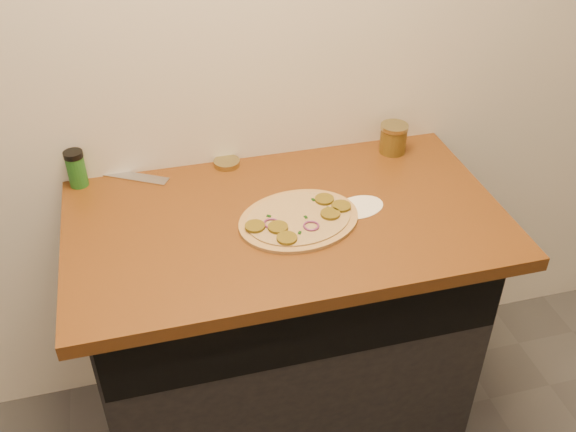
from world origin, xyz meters
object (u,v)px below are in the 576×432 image
object	(u,v)px
chefs_knife	(111,172)
salsa_jar	(393,138)
pizza	(299,219)
spice_shaker	(76,169)

from	to	relation	value
chefs_knife	salsa_jar	bearing A→B (deg)	-5.78
pizza	salsa_jar	world-z (taller)	salsa_jar
chefs_knife	spice_shaker	world-z (taller)	spice_shaker
salsa_jar	chefs_knife	bearing A→B (deg)	174.22
pizza	salsa_jar	xyz separation A→B (m)	(0.39, 0.29, 0.04)
pizza	chefs_knife	distance (m)	0.62
chefs_knife	spice_shaker	distance (m)	0.11
pizza	chefs_knife	world-z (taller)	pizza
pizza	spice_shaker	world-z (taller)	spice_shaker
chefs_knife	spice_shaker	xyz separation A→B (m)	(-0.09, -0.04, 0.05)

